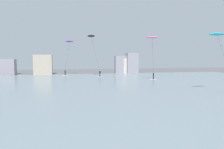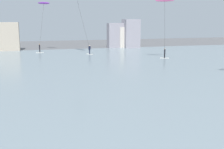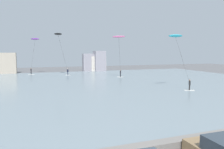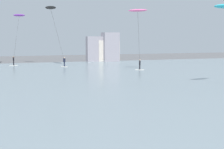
{
  "view_description": "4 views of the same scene",
  "coord_description": "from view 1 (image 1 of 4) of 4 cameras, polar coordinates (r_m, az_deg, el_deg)",
  "views": [
    {
      "loc": [
        -3.82,
        -3.8,
        5.2
      ],
      "look_at": [
        0.17,
        16.87,
        3.33
      ],
      "focal_mm": 32.92,
      "sensor_mm": 36.0,
      "label": 1
    },
    {
      "loc": [
        -6.38,
        -3.7,
        6.66
      ],
      "look_at": [
        -1.0,
        16.56,
        2.45
      ],
      "focal_mm": 45.98,
      "sensor_mm": 36.0,
      "label": 2
    },
    {
      "loc": [
        -4.35,
        -6.0,
        5.7
      ],
      "look_at": [
        2.44,
        12.99,
        3.6
      ],
      "focal_mm": 33.88,
      "sensor_mm": 36.0,
      "label": 3
    },
    {
      "loc": [
        -2.92,
        -2.93,
        5.24
      ],
      "look_at": [
        2.77,
        16.7,
        2.54
      ],
      "focal_mm": 45.69,
      "sensor_mm": 36.0,
      "label": 4
    }
  ],
  "objects": [
    {
      "name": "kitesurfer_black",
      "position": [
        51.6,
        -5.68,
        9.9
      ],
      "size": [
        3.81,
        4.09,
        10.44
      ],
      "color": "silver",
      "rests_on": "water_bay"
    },
    {
      "name": "far_shore_buildings",
      "position": [
        61.03,
        -7.06,
        2.66
      ],
      "size": [
        39.82,
        5.78,
        6.18
      ],
      "color": "gray",
      "rests_on": "ground"
    },
    {
      "name": "water_bay",
      "position": [
        34.62,
        -4.47,
        -3.49
      ],
      "size": [
        84.0,
        52.0,
        0.1
      ],
      "primitive_type": "cube",
      "color": "gray",
      "rests_on": "ground"
    },
    {
      "name": "kitesurfer_cyan",
      "position": [
        31.97,
        27.63,
        8.36
      ],
      "size": [
        3.19,
        3.55,
        8.43
      ],
      "color": "silver",
      "rests_on": "water_bay"
    },
    {
      "name": "kitesurfer_pink",
      "position": [
        43.98,
        11.16,
        8.75
      ],
      "size": [
        3.4,
        3.56,
        9.21
      ],
      "color": "silver",
      "rests_on": "water_bay"
    },
    {
      "name": "kitesurfer_purple",
      "position": [
        57.75,
        -11.87,
        8.01
      ],
      "size": [
        3.28,
        4.34,
        9.5
      ],
      "color": "silver",
      "rests_on": "water_bay"
    }
  ]
}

